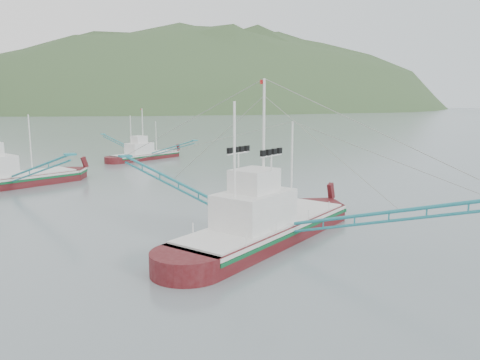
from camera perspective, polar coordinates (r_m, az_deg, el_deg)
ground at (r=34.80m, az=5.25°, el=-6.61°), size 1200.00×1200.00×0.00m
main_boat at (r=32.66m, az=3.24°, el=-3.25°), size 16.87×28.53×12.04m
bg_boat_left at (r=58.93m, az=-27.03°, el=1.33°), size 16.86×28.79×11.96m
bg_boat_far at (r=80.09m, az=-11.54°, el=3.78°), size 12.88×21.82×9.17m
headland_right at (r=525.64m, az=-2.16°, el=8.57°), size 684.00×432.00×306.00m
ridge_distant at (r=588.83m, az=-27.18°, el=7.64°), size 960.00×400.00×240.00m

